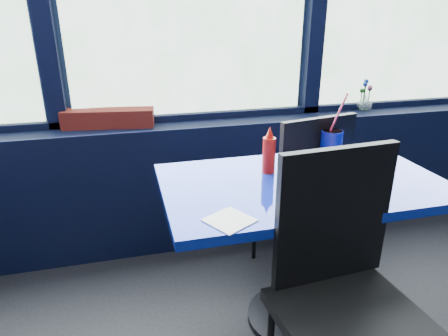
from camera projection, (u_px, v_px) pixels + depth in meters
The scene contains 10 objects.
window_sill at pixel (197, 183), 2.55m from camera, with size 5.00×0.26×0.80m, color black.
near_table at pixel (300, 218), 1.78m from camera, with size 1.20×0.70×0.75m.
chair_near_front at pixel (345, 282), 1.33m from camera, with size 0.49×0.49×1.02m.
chair_near_back at pixel (307, 187), 2.11m from camera, with size 0.51×0.52×0.97m.
planter_box at pixel (108, 118), 2.29m from camera, with size 0.51×0.13×0.10m, color maroon.
flower_vase at pixel (365, 101), 2.66m from camera, with size 0.12×0.12×0.21m.
food_basket at pixel (340, 190), 1.53m from camera, with size 0.31×0.30×0.10m.
ketchup_bottle at pixel (269, 152), 1.76m from camera, with size 0.06×0.06×0.21m.
soda_cup at pixel (331, 146), 1.87m from camera, with size 0.10×0.10×0.34m.
napkin at pixel (230, 220), 1.38m from camera, with size 0.14×0.14×0.00m, color white.
Camera 1 is at (-0.42, 0.57, 1.43)m, focal length 32.00 mm.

